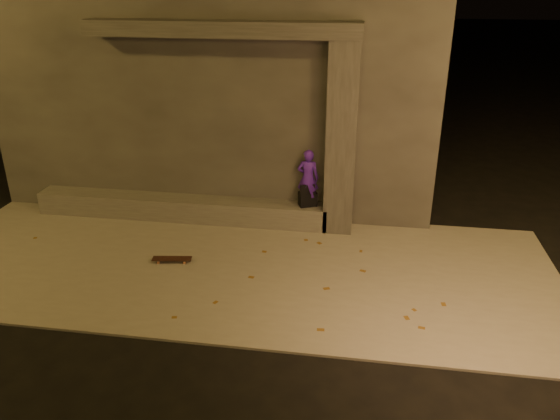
% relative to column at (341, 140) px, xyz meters
% --- Properties ---
extents(ground, '(120.00, 120.00, 0.00)m').
position_rel_column_xyz_m(ground, '(-1.70, -3.75, -1.84)').
color(ground, black).
rests_on(ground, ground).
extents(sidewalk, '(11.00, 4.40, 0.04)m').
position_rel_column_xyz_m(sidewalk, '(-1.70, -1.75, -1.82)').
color(sidewalk, slate).
rests_on(sidewalk, ground).
extents(building, '(9.00, 5.10, 5.22)m').
position_rel_column_xyz_m(building, '(-2.70, 2.74, 0.77)').
color(building, '#363331').
rests_on(building, ground).
extents(ledge, '(6.00, 0.55, 0.45)m').
position_rel_column_xyz_m(ledge, '(-3.20, 0.00, -1.58)').
color(ledge, '#504E48').
rests_on(ledge, sidewalk).
extents(column, '(0.55, 0.55, 3.60)m').
position_rel_column_xyz_m(column, '(0.00, 0.00, 0.00)').
color(column, '#363331').
rests_on(column, sidewalk).
extents(canopy, '(5.00, 0.70, 0.28)m').
position_rel_column_xyz_m(canopy, '(-2.20, 0.05, 1.94)').
color(canopy, '#363331').
rests_on(canopy, column).
extents(skateboarder, '(0.42, 0.28, 1.14)m').
position_rel_column_xyz_m(skateboarder, '(-0.61, 0.00, -0.78)').
color(skateboarder, '#441AAA').
rests_on(skateboarder, ledge).
extents(backpack, '(0.39, 0.33, 0.47)m').
position_rel_column_xyz_m(backpack, '(-0.60, 0.00, -1.19)').
color(backpack, black).
rests_on(backpack, ledge).
extents(skateboard, '(0.70, 0.27, 0.07)m').
position_rel_column_xyz_m(skateboard, '(-2.77, -1.83, -1.74)').
color(skateboard, black).
rests_on(skateboard, sidewalk).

